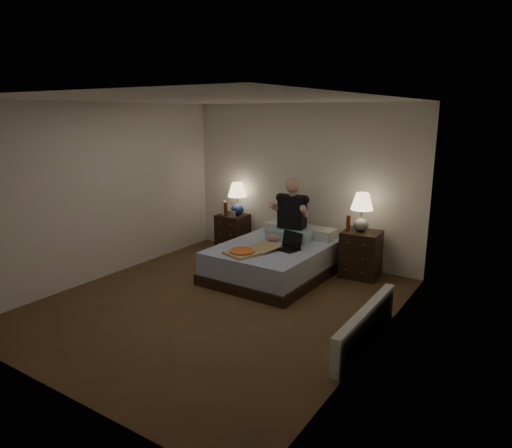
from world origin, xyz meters
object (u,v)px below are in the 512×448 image
Objects in this scene: laptop at (287,241)px; nightstand_right at (361,254)px; lamp_left at (237,199)px; radiator at (366,326)px; nightstand_left at (233,232)px; water_bottle at (224,208)px; bed at (274,260)px; beer_bottle_right at (348,223)px; beer_bottle_left at (226,209)px; pizza_box at (242,252)px; soda_can at (234,215)px; lamp_right at (362,212)px; person at (291,209)px.

nightstand_right is at bearing 55.70° from laptop.
radiator is at bearing -33.67° from lamp_left.
water_bottle is at bearing -145.25° from nightstand_left.
beer_bottle_right is (0.89, 0.57, 0.56)m from bed.
beer_bottle_right reaches higher than beer_bottle_left.
bed is at bearing -152.42° from nightstand_right.
water_bottle reaches higher than pizza_box.
soda_can is at bearing 178.70° from nightstand_right.
lamp_right is at bearing 112.49° from radiator.
lamp_left is 0.74× the size of pizza_box.
radiator is at bearing -62.54° from beer_bottle_right.
beer_bottle_left is 2.24m from beer_bottle_right.
beer_bottle_right is at bearing 33.69° from bed.
beer_bottle_right is at bearing 0.18° from soda_can.
nightstand_left is 1.13× the size of lamp_left.
soda_can is at bearing -179.82° from beer_bottle_right.
pizza_box is at bearing -113.70° from laptop.
beer_bottle_right is 0.25× the size of person.
lamp_right is (2.33, -0.06, 0.65)m from nightstand_left.
person is 1.14m from pizza_box.
pizza_box is (-0.40, -0.53, -0.08)m from laptop.
pizza_box is 2.10m from radiator.
person is (1.38, -0.22, 0.19)m from beer_bottle_left.
lamp_left is at bearing 148.41° from bed.
soda_can is 1.58m from pizza_box.
nightstand_left reaches higher than pizza_box.
lamp_right is 1.04m from person.
nightstand_left is 0.93× the size of nightstand_right.
lamp_left reaches higher than bed.
laptop is at bearing -135.72° from lamp_right.
radiator is (3.13, -1.99, -0.12)m from nightstand_left.
lamp_right is at bearing 65.96° from pizza_box.
lamp_right is 2.22m from radiator.
soda_can is 3.53m from radiator.
radiator is (0.95, -1.83, -0.60)m from beer_bottle_right.
lamp_right is at bearing 9.60° from person.
person is at bearing -16.68° from lamp_left.
beer_bottle_right is (2.24, -0.05, 0.05)m from beer_bottle_left.
nightstand_left is 0.39× the size of radiator.
bed is 1.20m from beer_bottle_right.
bed is 8.15× the size of beer_bottle_right.
water_bottle is (-2.45, -0.02, -0.21)m from lamp_right.
laptop is (1.40, -0.67, -0.09)m from soda_can.
lamp_left is at bearing 108.22° from soda_can.
lamp_right is (1.05, 0.66, 0.73)m from bed.
bed is 2.47× the size of pizza_box.
lamp_left is (-1.21, 0.78, 0.68)m from bed.
person is at bearing 137.37° from radiator.
lamp_left is 0.28m from water_bottle.
laptop is (-0.82, -0.76, 0.25)m from nightstand_right.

